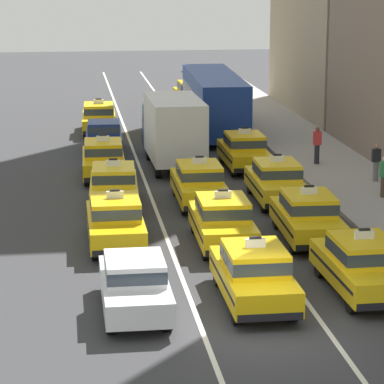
{
  "coord_description": "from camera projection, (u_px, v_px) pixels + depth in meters",
  "views": [
    {
      "loc": [
        -4.91,
        -22.66,
        9.25
      ],
      "look_at": [
        -0.56,
        10.03,
        1.3
      ],
      "focal_mm": 89.53,
      "sensor_mm": 36.0,
      "label": 1
    }
  ],
  "objects": [
    {
      "name": "taxi_center_fifth",
      "position": [
        161.0,
        122.0,
        51.18
      ],
      "size": [
        1.9,
        4.59,
        1.96
      ],
      "color": "black",
      "rests_on": "ground"
    },
    {
      "name": "taxi_left_second",
      "position": [
        115.0,
        220.0,
        31.81
      ],
      "size": [
        1.83,
        4.57,
        1.96
      ],
      "color": "black",
      "rests_on": "ground"
    },
    {
      "name": "sidewalk_curb",
      "position": [
        360.0,
        187.0,
        39.99
      ],
      "size": [
        4.0,
        90.0,
        0.15
      ],
      "primitive_type": "cube",
      "color": "#9E9993",
      "rests_on": "ground"
    },
    {
      "name": "pedestrian_mid_block",
      "position": [
        384.0,
        177.0,
        37.8
      ],
      "size": [
        0.47,
        0.24,
        1.64
      ],
      "color": "#473828",
      "rests_on": "sidewalk_curb"
    },
    {
      "name": "sedan_left_nearest",
      "position": [
        135.0,
        283.0,
        25.69
      ],
      "size": [
        1.77,
        4.3,
        1.58
      ],
      "color": "black",
      "rests_on": "ground"
    },
    {
      "name": "pedestrian_by_storefront",
      "position": [
        317.0,
        145.0,
        44.07
      ],
      "size": [
        0.36,
        0.24,
        1.73
      ],
      "color": "#23232D",
      "rests_on": "sidewalk_curb"
    },
    {
      "name": "taxi_left_fourth",
      "position": [
        103.0,
        158.0,
        41.83
      ],
      "size": [
        1.91,
        4.6,
        1.96
      ],
      "color": "black",
      "rests_on": "ground"
    },
    {
      "name": "taxi_left_sixth",
      "position": [
        99.0,
        118.0,
        52.76
      ],
      "size": [
        1.97,
        4.62,
        1.96
      ],
      "color": "black",
      "rests_on": "ground"
    },
    {
      "name": "taxi_right_second",
      "position": [
        308.0,
        216.0,
        32.39
      ],
      "size": [
        1.96,
        4.62,
        1.96
      ],
      "color": "black",
      "rests_on": "ground"
    },
    {
      "name": "taxi_right_sixth",
      "position": [
        191.0,
        93.0,
        62.58
      ],
      "size": [
        1.9,
        4.59,
        1.96
      ],
      "color": "black",
      "rests_on": "ground"
    },
    {
      "name": "taxi_right_nearest",
      "position": [
        362.0,
        264.0,
        27.2
      ],
      "size": [
        1.89,
        4.59,
        1.96
      ],
      "color": "black",
      "rests_on": "ground"
    },
    {
      "name": "bus_right_fifth",
      "position": [
        214.0,
        100.0,
        52.94
      ],
      "size": [
        2.88,
        11.28,
        3.22
      ],
      "color": "black",
      "rests_on": "ground"
    },
    {
      "name": "pedestrian_near_crosswalk",
      "position": [
        376.0,
        162.0,
        40.6
      ],
      "size": [
        0.36,
        0.24,
        1.59
      ],
      "color": "slate",
      "rests_on": "sidewalk_curb"
    },
    {
      "name": "taxi_center_third",
      "position": [
        199.0,
        183.0,
        37.22
      ],
      "size": [
        1.86,
        4.58,
        1.96
      ],
      "color": "black",
      "rests_on": "ground"
    },
    {
      "name": "box_truck_center_fourth",
      "position": [
        172.0,
        128.0,
        44.07
      ],
      "size": [
        2.37,
        6.99,
        3.27
      ],
      "color": "black",
      "rests_on": "ground"
    },
    {
      "name": "taxi_right_fourth",
      "position": [
        244.0,
        150.0,
        43.62
      ],
      "size": [
        1.83,
        4.57,
        1.96
      ],
      "color": "black",
      "rests_on": "ground"
    },
    {
      "name": "taxi_center_nearest",
      "position": [
        254.0,
        273.0,
        26.4
      ],
      "size": [
        1.83,
        4.56,
        1.96
      ],
      "color": "black",
      "rests_on": "ground"
    },
    {
      "name": "lane_stripe_left_center",
      "position": [
        141.0,
        170.0,
        43.7
      ],
      "size": [
        0.14,
        80.0,
        0.01
      ],
      "primitive_type": "cube",
      "color": "silver",
      "rests_on": "ground"
    },
    {
      "name": "taxi_center_second",
      "position": [
        222.0,
        220.0,
        31.83
      ],
      "size": [
        1.9,
        4.59,
        1.96
      ],
      "color": "black",
      "rests_on": "ground"
    },
    {
      "name": "lane_stripe_center_right",
      "position": [
        210.0,
        168.0,
        44.11
      ],
      "size": [
        0.14,
        80.0,
        0.01
      ],
      "primitive_type": "cube",
      "color": "silver",
      "rests_on": "ground"
    },
    {
      "name": "taxi_left_third",
      "position": [
        114.0,
        186.0,
        36.75
      ],
      "size": [
        2.02,
        4.64,
        1.96
      ],
      "color": "black",
      "rests_on": "ground"
    },
    {
      "name": "sedan_left_fifth",
      "position": [
        104.0,
        136.0,
        47.4
      ],
      "size": [
        1.91,
        4.36,
        1.58
      ],
      "color": "black",
      "rests_on": "ground"
    },
    {
      "name": "ground_plane",
      "position": [
        265.0,
        331.0,
        24.63
      ],
      "size": [
        160.0,
        160.0,
        0.0
      ],
      "primitive_type": "plane",
      "color": "#353538"
    },
    {
      "name": "taxi_right_third",
      "position": [
        276.0,
        181.0,
        37.58
      ],
      "size": [
        1.91,
        4.6,
        1.96
      ],
      "color": "black",
      "rests_on": "ground"
    }
  ]
}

